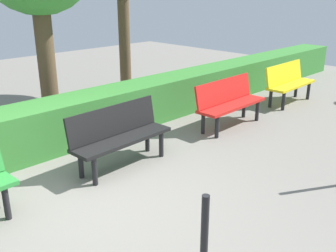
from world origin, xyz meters
TOP-DOWN VIEW (x-y plane):
  - ground_plane at (0.00, 0.00)m, footprint 21.04×21.04m
  - bench_yellow at (-5.56, -0.60)m, footprint 1.47×0.49m
  - bench_red at (-3.39, -0.60)m, footprint 1.58×0.49m
  - bench_black at (-0.93, -0.68)m, footprint 1.55×0.51m
  - hedge_row at (-1.04, -1.91)m, footprint 17.04×0.75m

SIDE VIEW (x-z plane):
  - ground_plane at x=0.00m, z-range 0.00..0.00m
  - hedge_row at x=-1.04m, z-range 0.00..0.75m
  - bench_yellow at x=-5.56m, z-range 0.05..0.91m
  - bench_black at x=-0.93m, z-range 0.05..0.91m
  - bench_red at x=-3.39m, z-range 0.05..0.91m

